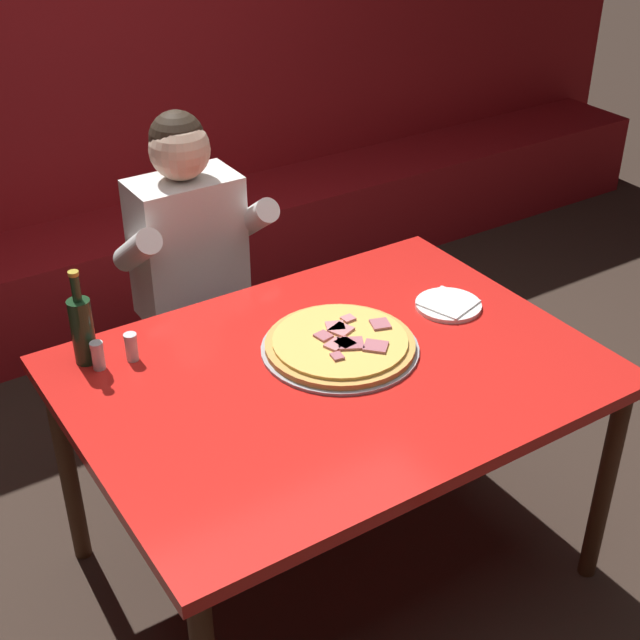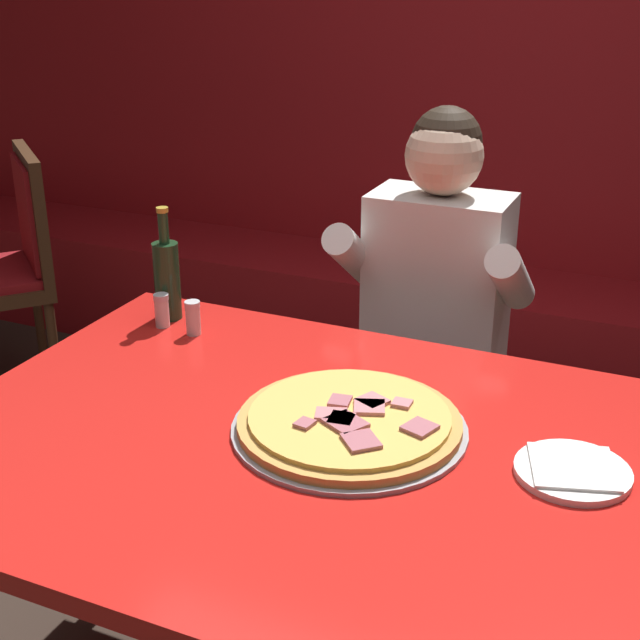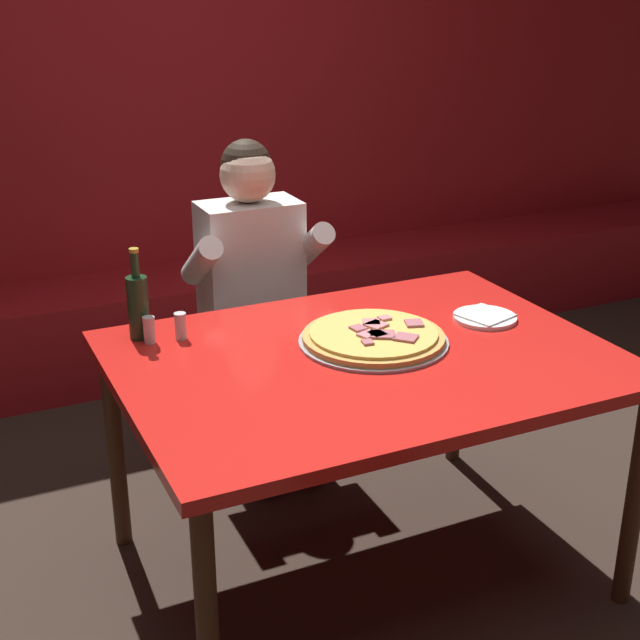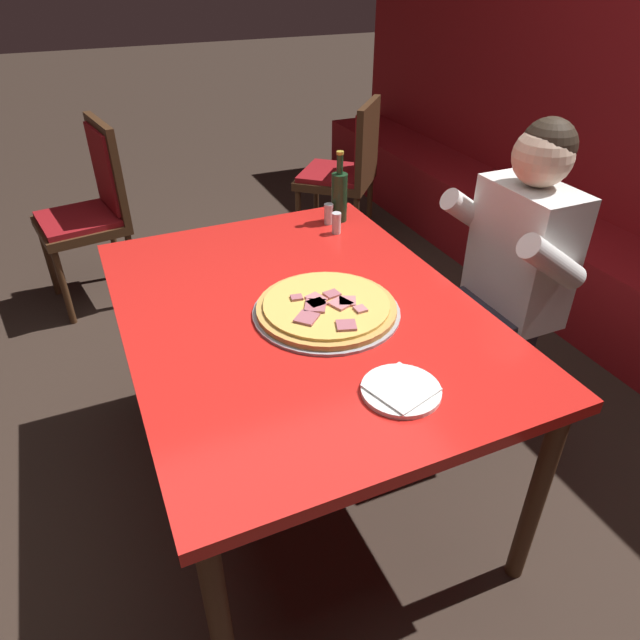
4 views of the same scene
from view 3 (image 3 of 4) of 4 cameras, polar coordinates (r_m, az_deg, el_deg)
name	(u,v)px [view 3 (image 3 of 4)]	position (r m, az deg, el deg)	size (l,w,h in m)	color
ground_plane	(360,568)	(3.08, 2.59, -15.58)	(24.00, 24.00, 0.00)	#33261E
booth_wall_panel	(162,164)	(4.59, -10.05, 9.80)	(6.80, 0.16, 1.90)	maroon
booth_bench	(189,319)	(4.49, -8.37, 0.06)	(6.46, 0.48, 0.46)	maroon
main_dining_table	(364,375)	(2.71, 2.84, -3.56)	(1.47, 1.09, 0.78)	#422816
pizza	(374,337)	(2.76, 3.46, -1.11)	(0.47, 0.47, 0.05)	#9E9EA3
plate_white_paper	(485,317)	(2.99, 10.50, 0.19)	(0.21, 0.21, 0.02)	white
beer_bottle	(138,305)	(2.82, -11.57, 0.97)	(0.07, 0.07, 0.29)	#19381E
shaker_black_pepper	(149,331)	(2.80, -10.87, -0.71)	(0.04, 0.04, 0.09)	silver
shaker_oregano	(181,327)	(2.81, -8.91, -0.46)	(0.04, 0.04, 0.09)	silver
diner_seated_blue_shirt	(259,293)	(3.41, -3.93, 1.76)	(0.53, 0.53, 1.27)	black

